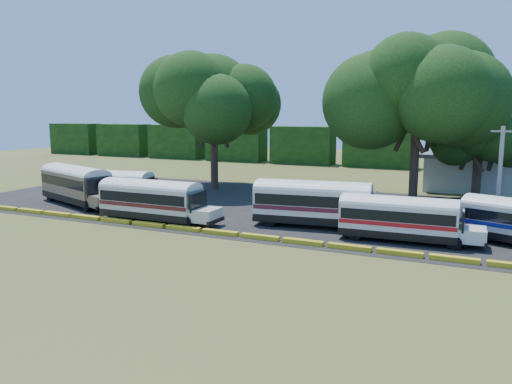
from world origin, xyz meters
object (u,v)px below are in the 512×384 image
at_px(bus_red, 113,185).
at_px(bus_cream_west, 153,198).
at_px(tree_west, 213,95).
at_px(bus_beige, 77,182).
at_px(bus_white_red, 401,216).

bearing_deg(bus_red, bus_cream_west, -37.14).
xyz_separation_m(bus_red, tree_west, (3.74, 12.13, 8.26)).
bearing_deg(bus_cream_west, bus_red, 150.38).
xyz_separation_m(bus_red, bus_cream_west, (7.53, -4.26, 0.02)).
xyz_separation_m(bus_beige, tree_west, (6.79, 13.35, 8.04)).
distance_m(bus_beige, bus_red, 3.29).
relative_size(bus_white_red, tree_west, 0.63).
height_order(bus_red, tree_west, tree_west).
bearing_deg(bus_cream_west, tree_west, 102.90).
height_order(bus_red, bus_cream_west, bus_cream_west).
xyz_separation_m(bus_cream_west, tree_west, (-3.79, 16.38, 8.23)).
distance_m(bus_beige, bus_white_red, 28.83).
bearing_deg(bus_beige, bus_white_red, 17.87).
relative_size(bus_beige, bus_cream_west, 1.11).
relative_size(bus_red, bus_cream_west, 1.00).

